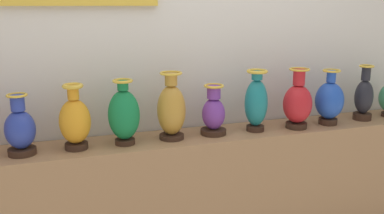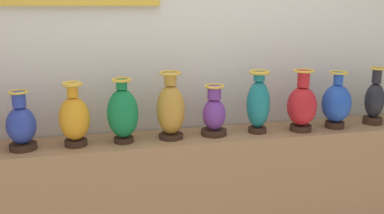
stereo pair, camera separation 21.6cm
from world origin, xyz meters
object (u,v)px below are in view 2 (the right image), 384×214
at_px(vase_cobalt, 21,125).
at_px(vase_onyx, 374,101).
at_px(vase_teal, 258,103).
at_px(vase_crimson, 302,105).
at_px(vase_ochre, 171,109).
at_px(vase_emerald, 123,113).
at_px(vase_amber, 74,118).
at_px(vase_sapphire, 336,103).
at_px(vase_violet, 214,114).

xyz_separation_m(vase_cobalt, vase_onyx, (2.18, 0.00, 0.02)).
height_order(vase_teal, vase_crimson, same).
height_order(vase_ochre, vase_onyx, vase_ochre).
distance_m(vase_emerald, vase_ochre, 0.28).
relative_size(vase_cobalt, vase_amber, 0.90).
relative_size(vase_crimson, vase_sapphire, 1.06).
relative_size(vase_cobalt, vase_onyx, 0.87).
xyz_separation_m(vase_cobalt, vase_sapphire, (1.89, -0.02, 0.02)).
bearing_deg(vase_amber, vase_sapphire, -0.69).
bearing_deg(vase_teal, vase_emerald, -179.99).
bearing_deg(vase_violet, vase_teal, -3.21).
xyz_separation_m(vase_ochre, vase_violet, (0.27, 0.01, -0.04)).
bearing_deg(vase_sapphire, vase_ochre, 178.60).
distance_m(vase_teal, vase_crimson, 0.28).
xyz_separation_m(vase_emerald, vase_onyx, (1.64, 0.01, -0.01)).
bearing_deg(vase_crimson, vase_violet, 175.57).
distance_m(vase_amber, vase_crimson, 1.36).
relative_size(vase_teal, vase_crimson, 1.00).
height_order(vase_violet, vase_onyx, vase_onyx).
relative_size(vase_amber, vase_violet, 1.18).
bearing_deg(vase_emerald, vase_cobalt, 179.88).
xyz_separation_m(vase_emerald, vase_ochre, (0.28, 0.01, 0.00)).
bearing_deg(vase_crimson, vase_teal, 174.38).
bearing_deg(vase_amber, vase_cobalt, -179.74).
xyz_separation_m(vase_cobalt, vase_teal, (1.36, -0.00, 0.05)).
bearing_deg(vase_cobalt, vase_amber, 0.26).
distance_m(vase_emerald, vase_violet, 0.55).
height_order(vase_emerald, vase_crimson, vase_crimson).
relative_size(vase_sapphire, vase_onyx, 0.97).
xyz_separation_m(vase_cobalt, vase_violet, (1.09, 0.01, -0.00)).
distance_m(vase_amber, vase_onyx, 1.90).
height_order(vase_teal, vase_sapphire, vase_teal).
relative_size(vase_violet, vase_crimson, 0.80).
bearing_deg(vase_amber, vase_ochre, 0.72).
relative_size(vase_emerald, vase_onyx, 0.99).
bearing_deg(vase_emerald, vase_crimson, -1.43).
bearing_deg(vase_onyx, vase_cobalt, -179.90).
relative_size(vase_cobalt, vase_ochre, 0.82).
distance_m(vase_crimson, vase_sapphire, 0.25).
bearing_deg(vase_onyx, vase_ochre, 179.83).
relative_size(vase_amber, vase_sapphire, 1.00).
distance_m(vase_cobalt, vase_amber, 0.28).
distance_m(vase_violet, vase_crimson, 0.56).
bearing_deg(vase_emerald, vase_teal, 0.01).
bearing_deg(vase_sapphire, vase_onyx, 4.30).
xyz_separation_m(vase_violet, vase_teal, (0.28, -0.02, 0.05)).
xyz_separation_m(vase_emerald, vase_teal, (0.82, 0.00, 0.01)).
bearing_deg(vase_teal, vase_onyx, 0.36).
relative_size(vase_cobalt, vase_emerald, 0.88).
distance_m(vase_ochre, vase_onyx, 1.36).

